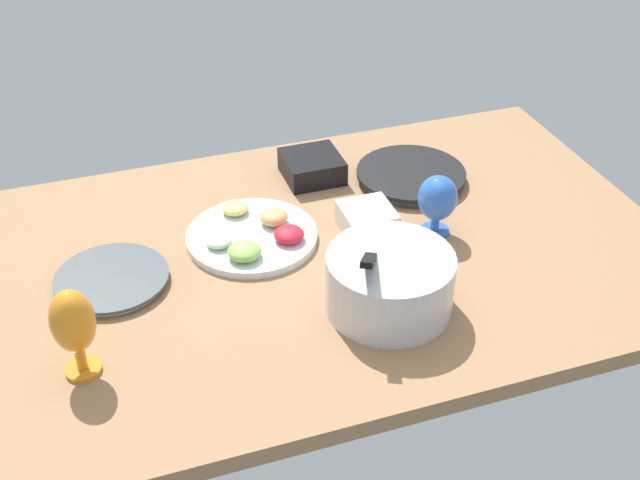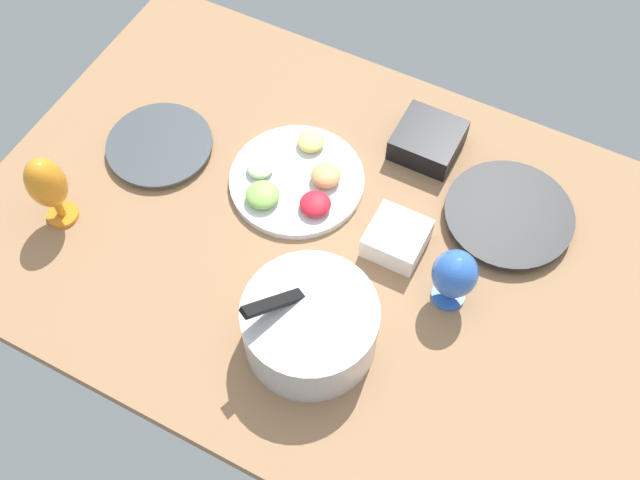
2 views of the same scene
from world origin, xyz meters
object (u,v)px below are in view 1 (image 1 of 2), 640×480
at_px(square_bowl_black, 312,165).
at_px(dinner_plate_right, 112,279).
at_px(mixing_bowl, 390,280).
at_px(square_bowl_white, 367,218).
at_px(hurricane_glass_orange, 73,324).
at_px(dinner_plate_left, 411,176).
at_px(hurricane_glass_blue, 437,200).
at_px(fruit_platter, 253,235).

bearing_deg(square_bowl_black, dinner_plate_right, 27.35).
xyz_separation_m(mixing_bowl, square_bowl_white, (-0.06, -0.28, -0.04)).
distance_m(mixing_bowl, hurricane_glass_orange, 0.63).
relative_size(dinner_plate_left, mixing_bowl, 1.07).
relative_size(hurricane_glass_blue, hurricane_glass_orange, 0.79).
height_order(dinner_plate_left, dinner_plate_right, dinner_plate_left).
relative_size(dinner_plate_left, square_bowl_black, 1.95).
distance_m(hurricane_glass_blue, square_bowl_black, 0.40).
xyz_separation_m(dinner_plate_left, mixing_bowl, (0.26, 0.46, 0.05)).
xyz_separation_m(dinner_plate_left, square_bowl_black, (0.24, -0.10, 0.02)).
distance_m(dinner_plate_right, square_bowl_black, 0.63).
relative_size(mixing_bowl, hurricane_glass_blue, 1.74).
relative_size(hurricane_glass_blue, square_bowl_black, 1.05).
relative_size(dinner_plate_right, mixing_bowl, 0.94).
bearing_deg(dinner_plate_left, square_bowl_white, 42.26).
bearing_deg(dinner_plate_right, hurricane_glass_blue, 176.09).
height_order(fruit_platter, square_bowl_black, square_bowl_black).
relative_size(dinner_plate_left, hurricane_glass_orange, 1.48).
distance_m(mixing_bowl, square_bowl_white, 0.29).
bearing_deg(square_bowl_white, dinner_plate_right, 1.11).
height_order(dinner_plate_right, square_bowl_white, square_bowl_white).
xyz_separation_m(square_bowl_white, square_bowl_black, (0.05, -0.28, 0.00)).
height_order(hurricane_glass_orange, square_bowl_black, hurricane_glass_orange).
height_order(hurricane_glass_orange, square_bowl_white, hurricane_glass_orange).
xyz_separation_m(dinner_plate_right, fruit_platter, (-0.34, -0.06, 0.01)).
distance_m(dinner_plate_left, hurricane_glass_orange, 1.00).
bearing_deg(hurricane_glass_orange, mixing_bowl, 179.00).
bearing_deg(mixing_bowl, hurricane_glass_blue, -134.02).
bearing_deg(fruit_platter, hurricane_glass_blue, 165.48).
height_order(mixing_bowl, square_bowl_white, mixing_bowl).
bearing_deg(square_bowl_black, fruit_platter, 46.10).
bearing_deg(fruit_platter, square_bowl_white, 170.48).
relative_size(dinner_plate_left, fruit_platter, 0.92).
distance_m(dinner_plate_left, square_bowl_white, 0.26).
xyz_separation_m(fruit_platter, hurricane_glass_blue, (-0.42, 0.11, 0.08)).
xyz_separation_m(hurricane_glass_blue, square_bowl_white, (0.15, -0.06, -0.06)).
xyz_separation_m(dinner_plate_left, fruit_platter, (0.46, 0.13, 0.00)).
bearing_deg(square_bowl_black, dinner_plate_left, 156.92).
xyz_separation_m(dinner_plate_right, mixing_bowl, (-0.54, 0.27, 0.06)).
bearing_deg(mixing_bowl, dinner_plate_left, -119.18).
bearing_deg(square_bowl_white, mixing_bowl, 77.60).
bearing_deg(fruit_platter, hurricane_glass_orange, 36.73).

